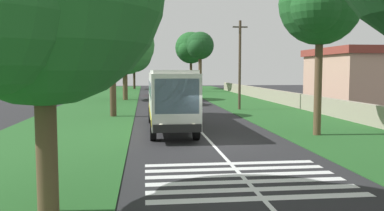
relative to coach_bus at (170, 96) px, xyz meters
name	(u,v)px	position (x,y,z in m)	size (l,w,h in m)	color
ground	(212,143)	(-5.11, -1.80, -2.15)	(160.00, 160.00, 0.00)	#262628
grass_verge_left	(88,114)	(9.89, 6.40, -2.13)	(120.00, 8.00, 0.04)	#235623
grass_verge_right	(275,112)	(9.89, -10.00, -2.13)	(120.00, 8.00, 0.04)	#235623
centre_line	(184,113)	(9.89, -1.80, -2.14)	(110.00, 0.16, 0.01)	silver
coach_bus	(170,96)	(0.00, 0.00, 0.00)	(11.16, 2.62, 3.73)	silver
zebra_crossing	(244,178)	(-11.94, -1.80, -2.14)	(4.95, 6.80, 0.01)	silver
trailing_car_0	(190,99)	(18.44, -3.35, -1.48)	(4.30, 1.78, 1.43)	#B7A893
trailing_car_1	(155,94)	(27.70, 0.17, -1.48)	(4.30, 1.78, 1.43)	silver
trailing_car_2	(155,91)	(35.26, -0.04, -1.48)	(4.30, 1.78, 1.43)	#B21E1E
trailing_minibus_0	(175,83)	(42.61, -3.54, -0.60)	(6.00, 2.14, 2.53)	#BFB299
roadside_tree_left_0	(110,23)	(7.66, 4.24, 5.32)	(5.34, 4.46, 9.81)	#4C3826
roadside_tree_left_2	(123,47)	(26.35, 4.16, 4.52)	(8.93, 7.39, 10.53)	brown
roadside_tree_left_3	(133,56)	(56.89, 3.81, 4.47)	(8.95, 7.16, 10.32)	#3D2D1E
roadside_tree_right_0	(199,47)	(45.68, -8.01, 5.69)	(5.57, 4.80, 10.37)	brown
roadside_tree_right_1	(190,49)	(55.16, -7.46, 5.81)	(7.30, 6.19, 11.19)	#4C3826
roadside_tree_right_3	(318,7)	(-3.19, -8.09, 5.13)	(5.49, 4.59, 9.68)	brown
utility_pole	(240,64)	(12.32, -7.33, 2.19)	(0.24, 1.40, 8.30)	#473828
roadside_wall	(292,99)	(14.89, -13.40, -1.39)	(70.00, 0.40, 1.43)	#9E937F
roadside_building	(351,76)	(17.51, -21.12, 0.98)	(12.08, 6.96, 6.15)	tan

